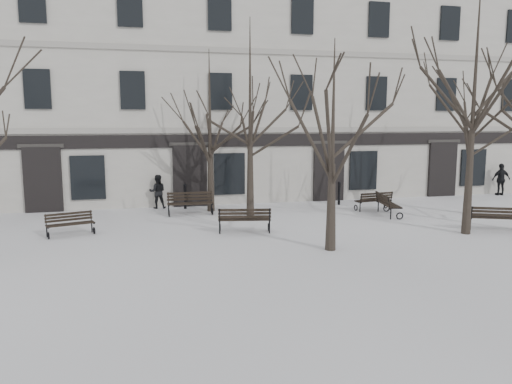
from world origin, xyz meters
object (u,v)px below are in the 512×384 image
object	(u,v)px
tree_2	(475,77)
bench_2	(495,217)
tree_1	(333,120)
bench_4	(374,200)
bench_1	(245,219)
bench_0	(70,223)
bench_5	(387,204)
bench_3	(190,203)

from	to	relation	value
tree_2	bench_2	world-z (taller)	tree_2
tree_1	bench_4	xyz separation A→B (m)	(4.56, 6.06, -3.60)
bench_2	bench_1	bearing A→B (deg)	12.87
tree_1	bench_0	distance (m)	9.89
bench_1	bench_2	size ratio (longest dim) A/B	1.02
bench_4	bench_5	world-z (taller)	bench_5
tree_1	bench_5	xyz separation A→B (m)	(4.54, 4.80, -3.55)
tree_1	bench_3	bearing A→B (deg)	117.87
bench_5	tree_2	bearing A→B (deg)	-153.03
bench_0	bench_3	world-z (taller)	bench_3
tree_1	bench_3	distance (m)	8.62
bench_4	bench_5	size ratio (longest dim) A/B	0.90
bench_1	tree_2	bearing A→B (deg)	176.28
tree_2	bench_5	world-z (taller)	tree_2
bench_3	bench_5	bearing A→B (deg)	-13.06
bench_3	bench_5	distance (m)	8.50
bench_0	bench_1	distance (m)	6.22
bench_2	bench_5	xyz separation A→B (m)	(-2.45, 3.65, 0.01)
bench_2	bench_3	distance (m)	12.15
tree_1	bench_4	distance (m)	8.39
bench_3	bench_5	world-z (taller)	bench_3
bench_3	tree_2	bearing A→B (deg)	-31.02
bench_3	bench_5	xyz separation A→B (m)	(8.22, -2.15, -0.02)
tree_1	bench_1	xyz separation A→B (m)	(-2.14, 2.97, -3.55)
bench_0	tree_2	bearing A→B (deg)	-30.08
tree_2	bench_1	world-z (taller)	tree_2
bench_1	bench_4	xyz separation A→B (m)	(6.70, 3.09, -0.05)
bench_5	bench_1	bearing A→B (deg)	116.26
bench_2	bench_5	distance (m)	4.39
bench_1	bench_4	size ratio (longest dim) A/B	1.12
bench_0	bench_5	distance (m)	12.83
tree_1	bench_0	bearing A→B (deg)	153.93
bench_2	bench_5	bearing A→B (deg)	-32.00
bench_0	bench_4	bearing A→B (deg)	-8.74
bench_2	bench_3	world-z (taller)	bench_3
tree_2	bench_0	bearing A→B (deg)	167.59
bench_0	bench_1	size ratio (longest dim) A/B	0.86
tree_2	bench_1	xyz separation A→B (m)	(-7.78, 1.98, -5.05)
bench_2	bench_5	world-z (taller)	bench_5
tree_2	bench_2	xyz separation A→B (m)	(1.35, 0.17, -5.06)
tree_1	tree_2	distance (m)	5.92
bench_3	bench_4	distance (m)	8.29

